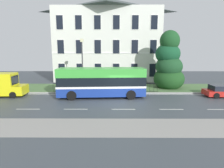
# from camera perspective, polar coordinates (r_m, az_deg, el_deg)

# --- Properties ---
(ground_plane) EXTENTS (60.00, 56.00, 0.18)m
(ground_plane) POSITION_cam_1_polar(r_m,az_deg,el_deg) (18.61, 3.01, -5.00)
(ground_plane) COLOR #3D444A
(georgian_townhouse) EXTENTS (16.45, 10.13, 13.20)m
(georgian_townhouse) POSITION_cam_1_polar(r_m,az_deg,el_deg) (32.74, -1.27, 13.44)
(georgian_townhouse) COLOR silver
(georgian_townhouse) RESTS_ON ground_plane
(iron_verge_railing) EXTENTS (12.14, 0.04, 0.97)m
(iron_verge_railing) POSITION_cam_1_polar(r_m,az_deg,el_deg) (21.67, -2.02, -1.11)
(iron_verge_railing) COLOR black
(iron_verge_railing) RESTS_ON ground_plane
(evergreen_tree) EXTENTS (3.86, 3.86, 7.55)m
(evergreen_tree) POSITION_cam_1_polar(r_m,az_deg,el_deg) (24.92, 16.85, 5.42)
(evergreen_tree) COLOR #423328
(evergreen_tree) RESTS_ON ground_plane
(single_decker_bus) EXTENTS (9.09, 3.09, 3.06)m
(single_decker_bus) POSITION_cam_1_polar(r_m,az_deg,el_deg) (19.60, -3.19, 0.62)
(single_decker_bus) COLOR navy
(single_decker_bus) RESTS_ON ground_plane
(street_lamp_post) EXTENTS (0.36, 0.24, 6.09)m
(street_lamp_post) POSITION_cam_1_polar(r_m,az_deg,el_deg) (22.68, -9.01, 6.97)
(street_lamp_post) COLOR #333338
(street_lamp_post) RESTS_ON ground_plane
(litter_bin) EXTENTS (0.53, 0.53, 1.06)m
(litter_bin) POSITION_cam_1_polar(r_m,az_deg,el_deg) (22.06, 1.57, -0.84)
(litter_bin) COLOR #4C4742
(litter_bin) RESTS_ON ground_plane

